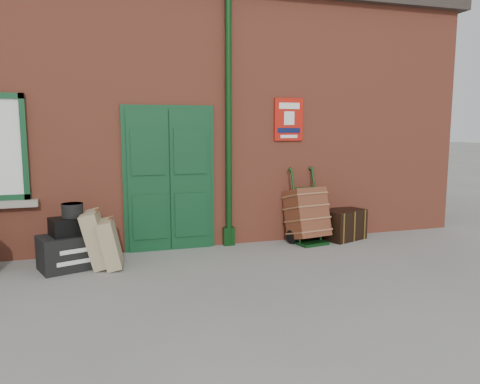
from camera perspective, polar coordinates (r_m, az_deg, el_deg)
name	(u,v)px	position (r m, az deg, el deg)	size (l,w,h in m)	color
ground	(211,275)	(6.25, -3.56, -10.10)	(80.00, 80.00, 0.00)	gray
station_building	(168,115)	(9.37, -8.82, 9.31)	(10.30, 4.30, 4.36)	#A94E36
houdini_trunk	(76,251)	(6.89, -19.37, -6.78)	(0.94, 0.52, 0.47)	black
strongbox	(71,226)	(6.81, -19.93, -3.91)	(0.52, 0.38, 0.24)	black
hatbox	(72,210)	(6.80, -19.76, -2.10)	(0.28, 0.28, 0.19)	black
suitcase_back	(96,239)	(6.78, -17.11, -5.47)	(0.22, 0.55, 0.77)	tan
suitcase_front	(110,244)	(6.70, -15.54, -6.08)	(0.20, 0.49, 0.66)	tan
porter_trolley	(307,215)	(7.89, 8.15, -2.73)	(0.70, 0.74, 1.23)	#0C3311
dark_trunk	(343,224)	(8.28, 12.49, -3.88)	(0.71, 0.47, 0.52)	black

